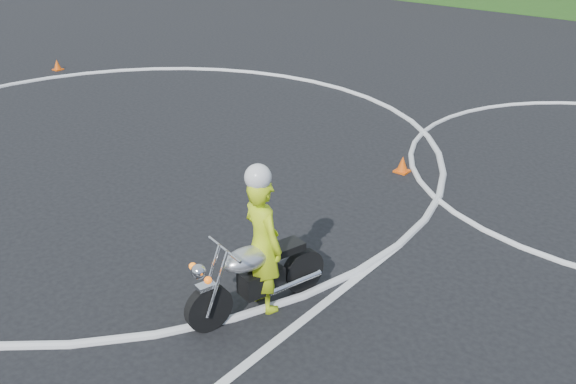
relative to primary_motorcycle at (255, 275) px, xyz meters
The scene contains 4 objects.
course_markings 5.00m from the primary_motorcycle, 130.74° to the left, with size 19.05×19.05×0.12m.
primary_motorcycle is the anchor object (origin of this frame).
rider_primary_grp 0.44m from the primary_motorcycle, 87.53° to the left, with size 0.71×0.56×1.89m.
traffic_cones 3.70m from the primary_motorcycle, 111.36° to the left, with size 18.65×11.13×0.30m.
Camera 1 is at (9.74, -4.17, 4.66)m, focal length 40.00 mm.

